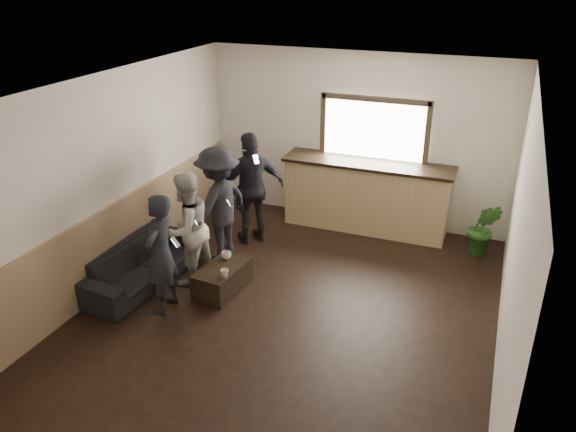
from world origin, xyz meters
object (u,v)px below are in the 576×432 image
at_px(person_c, 219,204).
at_px(potted_plant, 483,229).
at_px(sofa, 142,263).
at_px(coffee_table, 223,279).
at_px(cup_b, 225,273).
at_px(person_a, 161,254).
at_px(person_b, 187,229).
at_px(bar_counter, 367,192).
at_px(cup_a, 226,255).
at_px(person_d, 252,188).

bearing_deg(person_c, potted_plant, 127.50).
xyz_separation_m(sofa, potted_plant, (4.26, 2.52, 0.14)).
bearing_deg(coffee_table, cup_b, -53.92).
relative_size(cup_b, person_a, 0.07).
bearing_deg(person_a, potted_plant, 125.83).
bearing_deg(person_b, cup_b, 83.12).
height_order(bar_counter, person_b, bar_counter).
xyz_separation_m(cup_a, potted_plant, (3.17, 2.12, 0.01)).
bearing_deg(cup_b, person_d, 103.15).
xyz_separation_m(potted_plant, person_b, (-3.68, -2.25, 0.36)).
bearing_deg(potted_plant, person_c, -157.08).
bearing_deg(cup_a, bar_counter, 61.12).
height_order(person_c, person_d, person_d).
xyz_separation_m(bar_counter, cup_a, (-1.32, -2.40, -0.22)).
xyz_separation_m(sofa, coffee_table, (1.14, 0.18, -0.10)).
relative_size(cup_b, potted_plant, 0.13).
distance_m(bar_counter, sofa, 3.71).
xyz_separation_m(potted_plant, person_c, (-3.58, -1.51, 0.43)).
bearing_deg(potted_plant, cup_b, -139.41).
xyz_separation_m(cup_a, person_b, (-0.51, -0.13, 0.37)).
bearing_deg(person_c, cup_a, 48.77).
distance_m(person_b, person_c, 0.74).
bearing_deg(person_d, potted_plant, 148.55).
relative_size(person_a, person_c, 0.90).
bearing_deg(person_c, coffee_table, 43.51).
bearing_deg(cup_a, person_c, 124.19).
xyz_separation_m(sofa, person_b, (0.58, 0.27, 0.50)).
bearing_deg(potted_plant, person_b, -148.56).
bearing_deg(person_a, cup_a, 149.00).
height_order(coffee_table, person_d, person_d).
relative_size(potted_plant, person_a, 0.55).
distance_m(bar_counter, person_c, 2.50).
xyz_separation_m(person_a, person_c, (0.03, 1.46, 0.08)).
distance_m(bar_counter, cup_b, 3.05).
xyz_separation_m(bar_counter, person_d, (-1.53, -1.09, 0.23)).
bearing_deg(person_a, coffee_table, 138.57).
bearing_deg(person_a, person_d, 170.21).
relative_size(bar_counter, cup_a, 20.37).
xyz_separation_m(cup_a, person_d, (-0.21, 1.30, 0.46)).
bearing_deg(person_b, potted_plant, 137.71).
xyz_separation_m(sofa, person_a, (0.65, -0.45, 0.50)).
xyz_separation_m(cup_b, person_d, (-0.40, 1.73, 0.46)).
distance_m(potted_plant, person_d, 3.51).
distance_m(coffee_table, person_c, 1.16).
height_order(cup_b, potted_plant, potted_plant).
relative_size(potted_plant, person_c, 0.49).
bearing_deg(potted_plant, cup_a, -146.23).
relative_size(cup_a, cup_b, 1.24).
height_order(cup_a, person_b, person_b).
distance_m(sofa, potted_plant, 4.96).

